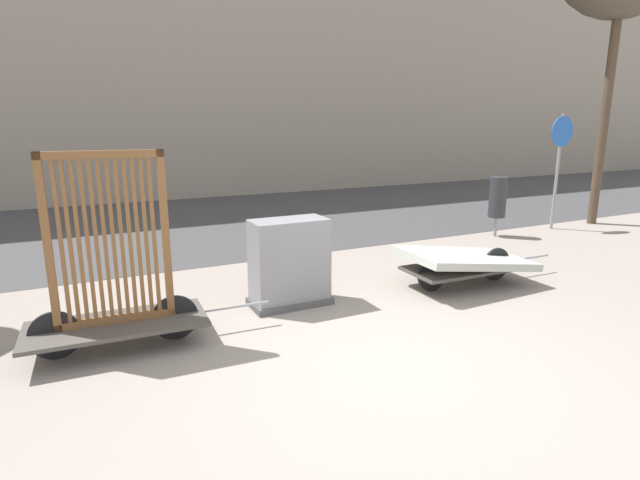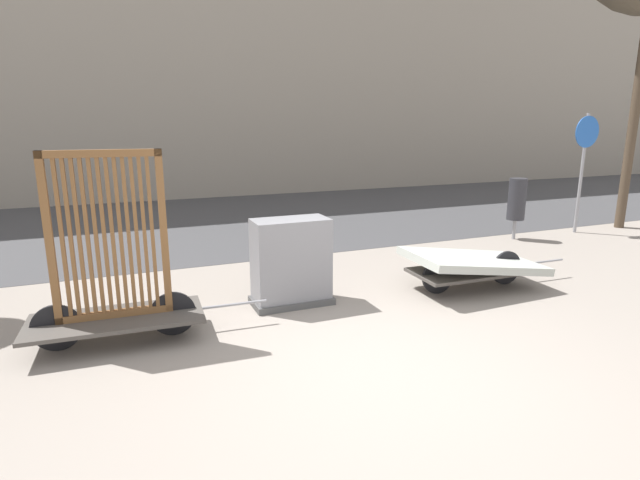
# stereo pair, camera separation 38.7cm
# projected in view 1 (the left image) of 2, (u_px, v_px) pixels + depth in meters

# --- Properties ---
(ground_plane) EXTENTS (60.00, 60.00, 0.00)m
(ground_plane) POSITION_uv_depth(u_px,v_px,m) (392.00, 365.00, 4.57)
(ground_plane) COLOR gray
(road_strip) EXTENTS (56.00, 7.26, 0.01)m
(road_strip) POSITION_uv_depth(u_px,v_px,m) (200.00, 222.00, 11.16)
(road_strip) COLOR #424244
(road_strip) RESTS_ON ground_plane
(building_facade) EXTENTS (48.00, 4.00, 9.72)m
(building_facade) POSITION_uv_depth(u_px,v_px,m) (147.00, 31.00, 14.96)
(building_facade) COLOR #9E9384
(building_facade) RESTS_ON ground_plane
(bike_cart_with_bedframe) EXTENTS (2.39, 0.83, 1.93)m
(bike_cart_with_bedframe) POSITION_uv_depth(u_px,v_px,m) (114.00, 285.00, 4.77)
(bike_cart_with_bedframe) COLOR #4C4742
(bike_cart_with_bedframe) RESTS_ON ground_plane
(bike_cart_with_mattress) EXTENTS (2.45, 1.06, 0.55)m
(bike_cart_with_mattress) POSITION_uv_depth(u_px,v_px,m) (466.00, 261.00, 6.75)
(bike_cart_with_mattress) COLOR #4C4742
(bike_cart_with_mattress) RESTS_ON ground_plane
(utility_cabinet) EXTENTS (0.97, 0.52, 1.06)m
(utility_cabinet) POSITION_uv_depth(u_px,v_px,m) (289.00, 266.00, 6.01)
(utility_cabinet) COLOR #4C4C4C
(utility_cabinet) RESTS_ON ground_plane
(trash_bin) EXTENTS (0.32, 0.32, 1.16)m
(trash_bin) POSITION_uv_depth(u_px,v_px,m) (498.00, 198.00, 9.61)
(trash_bin) COLOR gray
(trash_bin) RESTS_ON ground_plane
(sign_post) EXTENTS (0.61, 0.06, 2.35)m
(sign_post) POSITION_uv_depth(u_px,v_px,m) (559.00, 154.00, 10.11)
(sign_post) COLOR gray
(sign_post) RESTS_ON ground_plane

